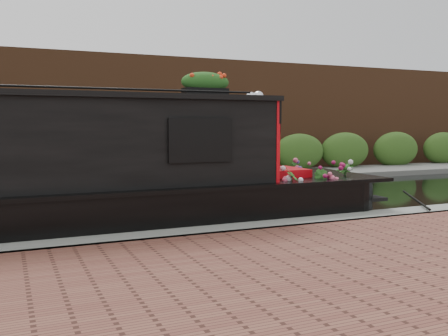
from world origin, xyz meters
name	(u,v)px	position (x,y,z in m)	size (l,w,h in m)	color
ground	(152,209)	(0.00, 0.00, 0.00)	(80.00, 80.00, 0.00)	black
near_bank_coping	(215,246)	(0.00, -3.30, 0.00)	(40.00, 0.60, 0.50)	gray
far_bank_path	(111,186)	(0.00, 4.20, 0.00)	(40.00, 2.40, 0.34)	#61615D
far_hedge	(105,182)	(0.00, 5.10, 0.00)	(40.00, 1.10, 2.80)	#33571D
far_brick_wall	(93,176)	(0.00, 7.20, 0.00)	(40.00, 1.00, 8.00)	brown
rope_fender	(359,205)	(3.51, -2.05, 0.16)	(0.32, 0.32, 0.36)	olive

